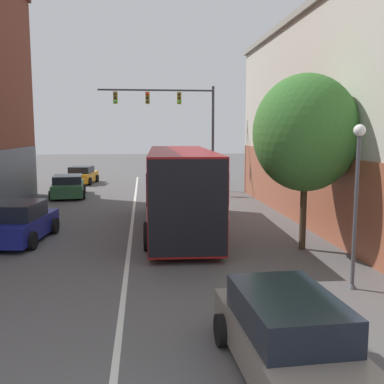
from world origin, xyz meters
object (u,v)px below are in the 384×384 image
(parked_car_left_far, at_px, (82,175))
(traffic_signal_gantry, at_px, (177,114))
(bus, at_px, (180,185))
(street_lamp, at_px, (356,198))
(hatchback_foreground, at_px, (291,342))
(parked_car_left_near, at_px, (20,223))
(street_tree_near, at_px, (306,133))
(parked_car_left_mid, at_px, (68,186))

(parked_car_left_far, bearing_deg, traffic_signal_gantry, -118.88)
(bus, distance_m, street_lamp, 8.65)
(bus, distance_m, parked_car_left_far, 18.95)
(hatchback_foreground, relative_size, street_lamp, 1.11)
(bus, bearing_deg, hatchback_foreground, -173.78)
(bus, relative_size, parked_car_left_near, 2.52)
(parked_car_left_far, distance_m, street_tree_near, 24.09)
(traffic_signal_gantry, height_order, street_lamp, traffic_signal_gantry)
(bus, bearing_deg, parked_car_left_far, 21.86)
(street_lamp, xyz_separation_m, street_tree_near, (0.10, 4.03, 1.63))
(parked_car_left_mid, xyz_separation_m, traffic_signal_gantry, (7.14, 1.92, 4.67))
(parked_car_left_far, relative_size, street_tree_near, 0.66)
(parked_car_left_far, xyz_separation_m, street_tree_near, (10.40, -21.46, 3.40))
(street_lamp, bearing_deg, parked_car_left_near, 148.10)
(parked_car_left_mid, bearing_deg, street_lamp, -157.30)
(hatchback_foreground, distance_m, street_tree_near, 9.35)
(parked_car_left_far, bearing_deg, bus, -152.66)
(parked_car_left_near, height_order, street_lamp, street_lamp)
(bus, bearing_deg, street_tree_near, -130.42)
(hatchback_foreground, bearing_deg, parked_car_left_far, 11.03)
(parked_car_left_mid, xyz_separation_m, street_tree_near, (10.32, -14.21, 3.40))
(hatchback_foreground, bearing_deg, street_tree_near, -23.88)
(parked_car_left_far, xyz_separation_m, street_lamp, (10.30, -25.49, 1.76))
(traffic_signal_gantry, bearing_deg, parked_car_left_mid, -164.94)
(parked_car_left_near, bearing_deg, hatchback_foreground, -139.30)
(parked_car_left_near, xyz_separation_m, traffic_signal_gantry, (6.95, 13.92, 4.61))
(parked_car_left_near, bearing_deg, parked_car_left_far, 7.42)
(hatchback_foreground, height_order, traffic_signal_gantry, traffic_signal_gantry)
(hatchback_foreground, relative_size, parked_car_left_far, 1.19)
(hatchback_foreground, bearing_deg, traffic_signal_gantry, -2.65)
(parked_car_left_near, height_order, street_tree_near, street_tree_near)
(hatchback_foreground, distance_m, street_lamp, 5.40)
(bus, height_order, hatchback_foreground, bus)
(street_tree_near, bearing_deg, street_lamp, -91.37)
(bus, relative_size, street_tree_near, 1.75)
(hatchback_foreground, bearing_deg, parked_car_left_mid, 15.07)
(parked_car_left_mid, distance_m, street_tree_near, 17.89)
(bus, distance_m, traffic_signal_gantry, 12.96)
(hatchback_foreground, xyz_separation_m, parked_car_left_mid, (-7.18, 22.35, -0.01))
(bus, xyz_separation_m, traffic_signal_gantry, (0.81, 12.47, 3.44))
(street_lamp, bearing_deg, hatchback_foreground, -126.63)
(parked_car_left_mid, relative_size, traffic_signal_gantry, 0.62)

